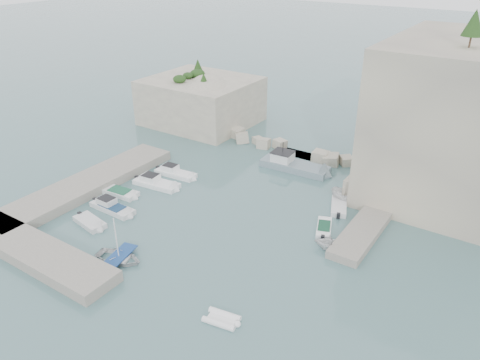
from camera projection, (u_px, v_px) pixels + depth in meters
The scene contains 20 objects.
ground at pixel (207, 229), 47.27m from camera, with size 400.00×400.00×0.00m, color slate.
cliff_terrace at pixel (392, 183), 53.68m from camera, with size 8.00×10.00×2.50m, color beige.
outcrop_west at pixel (201, 101), 74.17m from camera, with size 16.00×14.00×7.00m, color beige.
quay_west at pixel (86, 185), 54.67m from camera, with size 5.00×24.00×1.10m, color #9E9689.
quay_south at pixel (37, 253), 42.66m from camera, with size 18.00×4.00×1.10m, color #9E9689.
ledge_east at pixel (371, 221), 47.87m from camera, with size 3.00×16.00×0.80m, color #9E9689.
breakwater at pixel (299, 149), 63.82m from camera, with size 28.00×3.00×1.40m, color beige.
motorboat_a at pixel (176, 176), 58.15m from camera, with size 5.88×1.75×1.40m, color white, non-canonical shape.
motorboat_b at pixel (157, 186), 55.67m from camera, with size 6.26×2.05×1.40m, color white, non-canonical shape.
motorboat_c at pixel (120, 195), 53.73m from camera, with size 4.94×1.80×0.70m, color white, non-canonical shape.
motorboat_d at pixel (113, 210), 50.52m from camera, with size 5.96×1.77×1.40m, color silver, non-canonical shape.
motorboat_e at pixel (90, 224), 47.99m from camera, with size 4.23×1.73×0.70m, color silver, non-canonical shape.
rowboat at pixel (119, 261), 42.50m from camera, with size 3.19×4.46×0.92m, color silver.
inflatable_dinghy at pixel (222, 321), 35.71m from camera, with size 2.92×1.42×0.44m, color white, non-canonical shape.
tender_east_a at pixel (331, 249), 44.15m from camera, with size 2.75×3.18×1.68m, color white.
tender_east_b at pixel (324, 231), 46.97m from camera, with size 4.10×1.40×0.70m, color white, non-canonical shape.
tender_east_c at pixel (339, 208), 51.05m from camera, with size 4.94×1.60×0.70m, color white, non-canonical shape.
tender_east_d at pixel (352, 203), 51.88m from camera, with size 1.80×4.80×1.85m, color silver.
work_boat at pixel (295, 169), 59.74m from camera, with size 9.69×2.86×2.20m, color gray, non-canonical shape.
rowboat_mast at pixel (116, 237), 41.35m from camera, with size 0.10×0.10×4.20m, color white.
Camera 1 is at (24.87, -31.48, 25.70)m, focal length 35.00 mm.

